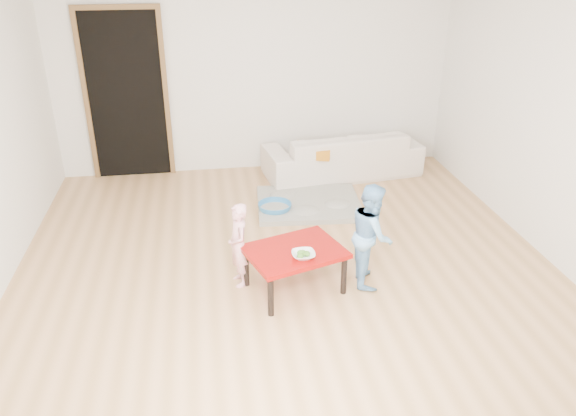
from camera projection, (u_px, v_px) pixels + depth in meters
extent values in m
cube|color=#B2824C|center=(285.00, 260.00, 5.38)|extent=(5.00, 5.00, 0.01)
cube|color=white|center=(255.00, 70.00, 7.05)|extent=(5.00, 0.02, 2.60)
cube|color=white|center=(552.00, 117.00, 5.17)|extent=(0.02, 5.00, 2.60)
imported|color=beige|center=(342.00, 153.00, 7.23)|extent=(2.06, 1.03, 0.58)
cube|color=orange|center=(313.00, 150.00, 6.89)|extent=(0.54, 0.51, 0.12)
imported|color=white|center=(303.00, 255.00, 4.64)|extent=(0.19, 0.19, 0.05)
imported|color=#FD7382|center=(239.00, 245.00, 4.86)|extent=(0.23, 0.31, 0.77)
imported|color=#5EA7DB|center=(372.00, 234.00, 4.87)|extent=(0.43, 0.51, 0.93)
imported|color=#327EBD|center=(275.00, 208.00, 6.28)|extent=(0.38, 0.38, 0.12)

